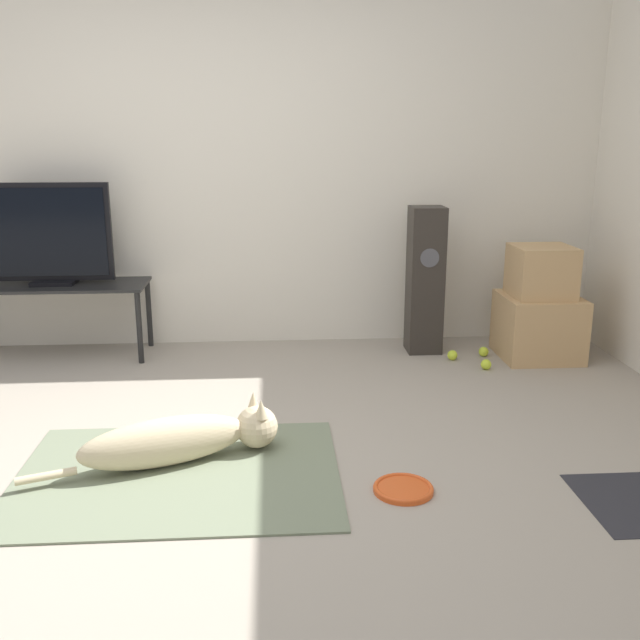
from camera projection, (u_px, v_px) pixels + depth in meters
name	position (u px, v px, depth m)	size (l,w,h in m)	color
ground_plane	(208.00, 476.00, 3.12)	(12.00, 12.00, 0.00)	#9E9384
wall_back	(226.00, 160.00, 4.81)	(8.00, 0.06, 2.55)	silver
area_rug	(179.00, 474.00, 3.12)	(1.41, 1.04, 0.01)	slate
dog	(184.00, 438.00, 3.21)	(1.10, 0.49, 0.26)	beige
frisbee	(403.00, 489.00, 2.98)	(0.25, 0.25, 0.03)	#DB511E
cardboard_box_lower	(538.00, 327.00, 4.71)	(0.50, 0.48, 0.42)	tan
cardboard_box_upper	(542.00, 271.00, 4.61)	(0.37, 0.36, 0.33)	tan
floor_speaker	(425.00, 280.00, 4.78)	(0.23, 0.23, 0.98)	#2D2823
tv_stand	(56.00, 292.00, 4.68)	(1.18, 0.44, 0.49)	black
tv	(50.00, 235.00, 4.58)	(0.78, 0.20, 0.65)	black
tennis_ball_by_boxes	(452.00, 355.00, 4.69)	(0.07, 0.07, 0.07)	#C6E033
tennis_ball_near_speaker	(486.00, 364.00, 4.50)	(0.07, 0.07, 0.07)	#C6E033
tennis_ball_loose_on_carpet	(484.00, 352.00, 4.76)	(0.07, 0.07, 0.07)	#C6E033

